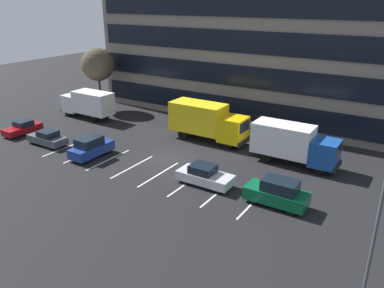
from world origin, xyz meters
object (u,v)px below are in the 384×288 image
Objects in this scene: box_truck_blue at (293,143)px; suv_forest at (277,193)px; sedan_charcoal at (48,138)px; bare_tree at (98,65)px; box_truck_yellow_all at (207,120)px; suv_navy at (91,147)px; box_truck_white at (88,103)px; sedan_silver at (205,176)px; street_light at (384,209)px; sedan_maroon at (23,128)px.

box_truck_blue is 1.72× the size of suv_forest.
box_truck_blue reaches higher than suv_forest.
box_truck_blue is 23.25m from sedan_charcoal.
suv_forest is 0.56× the size of bare_tree.
box_truck_yellow_all is at bearing -9.49° from bare_tree.
suv_navy is 17.12m from bare_tree.
box_truck_blue reaches higher than suv_navy.
box_truck_blue reaches higher than box_truck_white.
suv_navy is (-15.81, -8.23, -1.02)m from box_truck_blue.
sedan_silver is (20.60, -7.57, -1.09)m from box_truck_white.
street_light reaches higher than bare_tree.
bare_tree is (-28.30, 11.47, 4.69)m from suv_forest.
box_truck_white reaches higher than sedan_silver.
suv_forest is 9.91m from street_light.
street_light is 39.25m from bare_tree.
box_truck_blue is at bearing -6.57° from box_truck_yellow_all.
box_truck_white is at bearing 159.82° from sedan_silver.
bare_tree is at bearing 152.96° from sedan_silver.
box_truck_white is at bearing 137.63° from suv_navy.
box_truck_yellow_all is 22.90m from street_light.
bare_tree reaches higher than box_truck_white.
sedan_silver is 1.06× the size of sedan_charcoal.
box_truck_yellow_all reaches higher than suv_forest.
sedan_charcoal is at bearing -178.29° from suv_navy.
box_truck_white is 1.60× the size of sedan_silver.
sedan_silver is at bearing 154.62° from street_light.
bare_tree reaches higher than suv_navy.
suv_forest is 30.89m from bare_tree.
sedan_maroon is 35.57m from street_light.
bare_tree reaches higher than box_truck_yellow_all.
suv_forest is at bearing 2.54° from suv_navy.
sedan_charcoal is 14.32m from bare_tree.
box_truck_blue is at bearing 16.21° from sedan_maroon.
box_truck_yellow_all is at bearing 140.29° from street_light.
sedan_silver is 25.68m from bare_tree.
sedan_maroon is 0.92× the size of suv_forest.
box_truck_yellow_all is 15.72m from sedan_charcoal.
suv_forest is (26.45, -7.58, -0.89)m from box_truck_white.
box_truck_blue is 0.92× the size of box_truck_yellow_all.
box_truck_white is (-24.97, 0.12, -0.10)m from box_truck_blue.
suv_navy is at bearing -176.11° from sedan_silver.
suv_navy reaches higher than sedan_maroon.
box_truck_yellow_all is at bearing 37.16° from sedan_charcoal.
suv_forest is at bearing -78.77° from box_truck_blue.
suv_navy is at bearing -152.50° from box_truck_blue.
sedan_silver is at bearing -27.04° from bare_tree.
box_truck_blue is at bearing 21.22° from sedan_charcoal.
box_truck_white reaches higher than suv_navy.
bare_tree is (-0.29, 11.72, 4.97)m from sedan_maroon.
box_truck_yellow_all reaches higher than sedan_charcoal.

